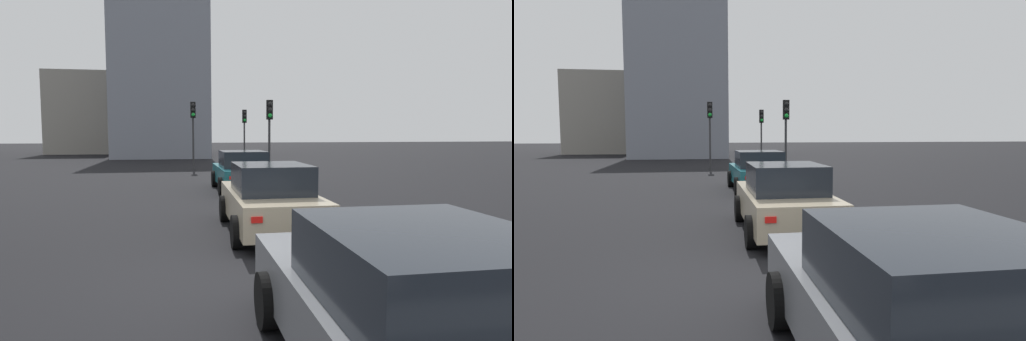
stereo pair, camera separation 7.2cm
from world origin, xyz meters
The scene contains 9 objects.
ground_plane centered at (0.00, 0.00, -0.10)m, with size 160.00×160.00×0.20m, color black.
car_teal_left_lead centered at (10.05, -1.85, 0.72)m, with size 4.14×2.14×1.49m.
car_beige_left_second centered at (3.16, -1.51, 0.73)m, with size 4.15×1.96×1.52m.
car_grey_left_third centered at (-2.89, -1.50, 0.72)m, with size 4.48×2.11×1.47m.
traffic_light_near_left centered at (18.87, -0.27, 2.79)m, with size 0.32×0.29×3.88m.
traffic_light_near_right centered at (23.78, -3.91, 2.68)m, with size 0.32×0.29×3.71m.
traffic_light_far_left centered at (13.80, -3.66, 2.65)m, with size 0.32×0.28×3.67m.
building_facade_left centered at (36.39, 2.00, 6.77)m, with size 14.58×8.01×13.53m, color gray.
building_facade_center centered at (42.17, 10.00, 4.03)m, with size 8.78×6.75×8.06m, color gray.
Camera 1 is at (-6.10, 0.38, 2.22)m, focal length 30.50 mm.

